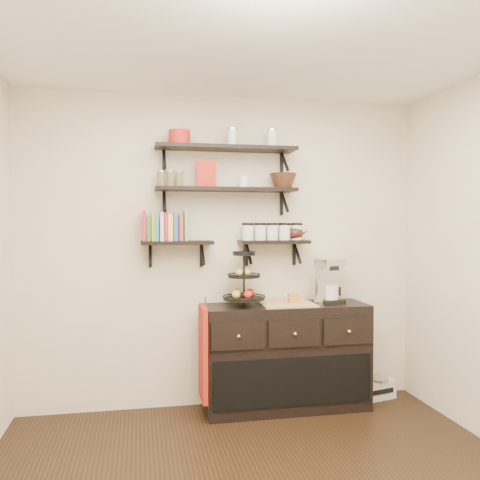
{
  "coord_description": "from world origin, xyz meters",
  "views": [
    {
      "loc": [
        -0.73,
        -2.65,
        1.61
      ],
      "look_at": [
        0.03,
        1.15,
        1.47
      ],
      "focal_mm": 38.0,
      "sensor_mm": 36.0,
      "label": 1
    }
  ],
  "objects_px": {
    "coffee_maker": "(329,282)",
    "radio": "(377,388)",
    "fruit_stand": "(244,285)",
    "sideboard": "(286,356)"
  },
  "relations": [
    {
      "from": "sideboard",
      "to": "coffee_maker",
      "type": "bearing_deg",
      "value": 3.77
    },
    {
      "from": "fruit_stand",
      "to": "coffee_maker",
      "type": "bearing_deg",
      "value": 1.68
    },
    {
      "from": "coffee_maker",
      "to": "radio",
      "type": "bearing_deg",
      "value": -9.34
    },
    {
      "from": "coffee_maker",
      "to": "radio",
      "type": "height_order",
      "value": "coffee_maker"
    },
    {
      "from": "fruit_stand",
      "to": "radio",
      "type": "bearing_deg",
      "value": 3.19
    },
    {
      "from": "coffee_maker",
      "to": "sideboard",
      "type": "bearing_deg",
      "value": 168.85
    },
    {
      "from": "sideboard",
      "to": "radio",
      "type": "height_order",
      "value": "sideboard"
    },
    {
      "from": "fruit_stand",
      "to": "radio",
      "type": "height_order",
      "value": "fruit_stand"
    },
    {
      "from": "fruit_stand",
      "to": "coffee_maker",
      "type": "relative_size",
      "value": 1.35
    },
    {
      "from": "sideboard",
      "to": "coffee_maker",
      "type": "height_order",
      "value": "coffee_maker"
    }
  ]
}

